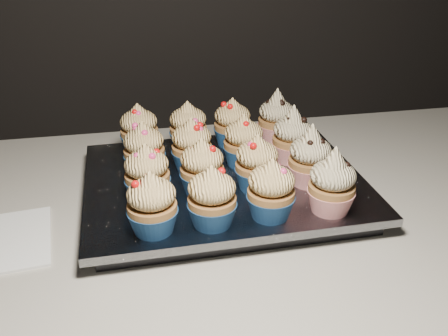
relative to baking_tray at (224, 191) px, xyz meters
name	(u,v)px	position (x,y,z in m)	size (l,w,h in m)	color
worktop	(297,203)	(0.12, -0.01, -0.03)	(2.44, 0.64, 0.04)	beige
baking_tray	(224,191)	(0.00, 0.00, 0.00)	(0.38, 0.29, 0.02)	black
foil_lining	(224,181)	(0.00, 0.00, 0.02)	(0.41, 0.32, 0.01)	silver
cupcake_0	(152,205)	(-0.11, -0.12, 0.06)	(0.06, 0.06, 0.08)	navy
cupcake_1	(212,198)	(-0.04, -0.12, 0.06)	(0.06, 0.06, 0.08)	navy
cupcake_2	(271,191)	(0.04, -0.12, 0.06)	(0.06, 0.06, 0.08)	navy
cupcake_3	(332,184)	(0.12, -0.12, 0.06)	(0.06, 0.06, 0.10)	red
cupcake_4	(147,174)	(-0.11, -0.04, 0.06)	(0.06, 0.06, 0.08)	navy
cupcake_5	(202,168)	(-0.04, -0.04, 0.06)	(0.06, 0.06, 0.08)	navy
cupcake_6	(257,164)	(0.04, -0.04, 0.06)	(0.06, 0.06, 0.08)	navy
cupcake_7	(310,159)	(0.12, -0.04, 0.06)	(0.06, 0.06, 0.10)	red
cupcake_8	(144,150)	(-0.11, 0.04, 0.06)	(0.06, 0.06, 0.08)	navy
cupcake_9	(192,146)	(-0.04, 0.04, 0.06)	(0.06, 0.06, 0.08)	navy
cupcake_10	(243,142)	(0.04, 0.04, 0.06)	(0.06, 0.06, 0.08)	navy
cupcake_11	(292,137)	(0.12, 0.04, 0.06)	(0.06, 0.06, 0.10)	red
cupcake_12	(139,130)	(-0.12, 0.12, 0.06)	(0.06, 0.06, 0.08)	navy
cupcake_13	(188,128)	(-0.04, 0.11, 0.06)	(0.06, 0.06, 0.08)	navy
cupcake_14	(232,124)	(0.04, 0.12, 0.06)	(0.06, 0.06, 0.08)	navy
cupcake_15	(276,118)	(0.11, 0.12, 0.06)	(0.06, 0.06, 0.10)	red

